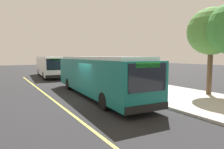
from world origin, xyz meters
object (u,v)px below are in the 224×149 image
Objects in this scene: waiting_bench at (136,81)px; route_sign_post at (128,69)px; pedestrian_commuter at (113,75)px; transit_bus_second at (49,66)px; transit_bus_main at (97,74)px.

waiting_bench is 0.57× the size of route_sign_post.
pedestrian_commuter reaches higher than waiting_bench.
transit_bus_second is 3.88× the size of route_sign_post.
route_sign_post is at bearing 8.20° from transit_bus_second.
route_sign_post is (0.39, 2.53, 0.34)m from transit_bus_main.
transit_bus_second is at bearing -171.80° from route_sign_post.
route_sign_post is 1.66× the size of pedestrian_commuter.
transit_bus_main is 7.90× the size of waiting_bench.
route_sign_post reaches higher than waiting_bench.
transit_bus_main is at bearing -71.37° from waiting_bench.
transit_bus_main is at bearing -98.74° from route_sign_post.
pedestrian_commuter is at bearing 16.15° from transit_bus_second.
transit_bus_main is 15.99m from transit_bus_second.
route_sign_post is (16.38, 2.36, 0.34)m from transit_bus_second.
waiting_bench is 2.62m from pedestrian_commuter.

